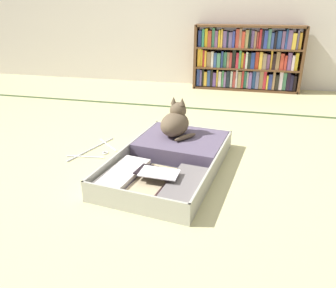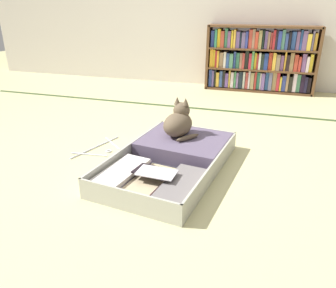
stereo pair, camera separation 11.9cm
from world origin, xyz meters
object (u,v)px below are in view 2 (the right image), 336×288
at_px(bookshelf, 260,60).
at_px(black_cat, 179,122).
at_px(open_suitcase, 174,158).
at_px(clothes_hanger, 100,148).

height_order(bookshelf, black_cat, bookshelf).
distance_m(open_suitcase, black_cat, 0.28).
xyz_separation_m(open_suitcase, clothes_hanger, (-0.58, 0.09, -0.05)).
distance_m(open_suitcase, clothes_hanger, 0.59).
relative_size(open_suitcase, black_cat, 3.76).
relative_size(open_suitcase, clothes_hanger, 2.35).
bearing_deg(bookshelf, clothes_hanger, -115.06).
bearing_deg(black_cat, clothes_hanger, -166.34).
height_order(open_suitcase, black_cat, black_cat).
xyz_separation_m(open_suitcase, black_cat, (-0.03, 0.22, 0.16)).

